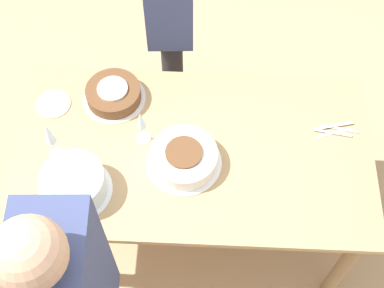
{
  "coord_description": "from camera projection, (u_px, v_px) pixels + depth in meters",
  "views": [
    {
      "loc": [
        -0.05,
        1.2,
        2.8
      ],
      "look_at": [
        0.0,
        0.0,
        0.81
      ],
      "focal_mm": 50.0,
      "sensor_mm": 36.0,
      "label": 1
    }
  ],
  "objects": [
    {
      "name": "cake_center_white",
      "position": [
        184.0,
        158.0,
        2.29
      ],
      "size": [
        0.33,
        0.33,
        0.1
      ],
      "color": "white",
      "rests_on": "dining_table"
    },
    {
      "name": "fork_pile",
      "position": [
        335.0,
        130.0,
        2.41
      ],
      "size": [
        0.2,
        0.09,
        0.01
      ],
      "color": "silver",
      "rests_on": "dining_table"
    },
    {
      "name": "dining_table",
      "position": [
        192.0,
        162.0,
        2.46
      ],
      "size": [
        1.6,
        0.87,
        0.76
      ],
      "color": "tan",
      "rests_on": "ground_plane"
    },
    {
      "name": "cake_back_decorated",
      "position": [
        74.0,
        184.0,
        2.21
      ],
      "size": [
        0.31,
        0.31,
        0.12
      ],
      "color": "white",
      "rests_on": "dining_table"
    },
    {
      "name": "ground_plane",
      "position": [
        192.0,
        219.0,
        3.02
      ],
      "size": [
        12.0,
        12.0,
        0.0
      ],
      "primitive_type": "plane",
      "color": "tan"
    },
    {
      "name": "dessert_plate_right",
      "position": [
        53.0,
        104.0,
        2.49
      ],
      "size": [
        0.16,
        0.16,
        0.01
      ],
      "color": "beige",
      "rests_on": "dining_table"
    },
    {
      "name": "wine_glass_far",
      "position": [
        49.0,
        135.0,
        2.22
      ],
      "size": [
        0.06,
        0.06,
        0.24
      ],
      "color": "silver",
      "rests_on": "dining_table"
    },
    {
      "name": "cake_front_chocolate",
      "position": [
        113.0,
        94.0,
        2.48
      ],
      "size": [
        0.29,
        0.29,
        0.08
      ],
      "color": "white",
      "rests_on": "dining_table"
    },
    {
      "name": "wine_glass_near",
      "position": [
        141.0,
        122.0,
        2.28
      ],
      "size": [
        0.07,
        0.07,
        0.2
      ],
      "color": "silver",
      "rests_on": "dining_table"
    }
  ]
}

